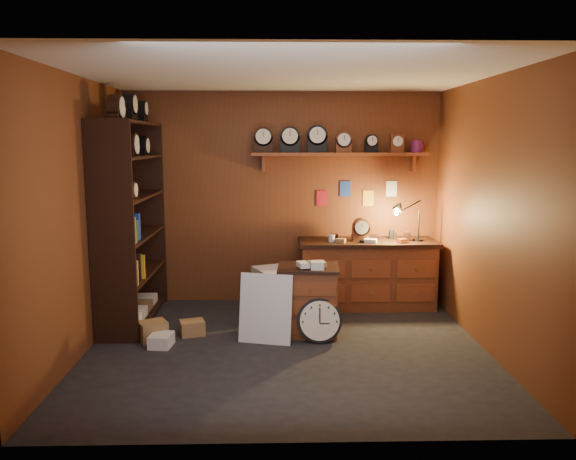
# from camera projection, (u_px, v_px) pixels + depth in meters

# --- Properties ---
(floor) EXTENTS (4.00, 4.00, 0.00)m
(floor) POSITION_uv_depth(u_px,v_px,m) (286.00, 349.00, 5.68)
(floor) COLOR black
(floor) RESTS_ON ground
(room_shell) EXTENTS (4.02, 3.62, 2.71)m
(room_shell) POSITION_uv_depth(u_px,v_px,m) (291.00, 178.00, 5.52)
(room_shell) COLOR brown
(room_shell) RESTS_ON ground
(shelving_unit) EXTENTS (0.47, 1.60, 2.58)m
(shelving_unit) POSITION_uv_depth(u_px,v_px,m) (128.00, 214.00, 6.41)
(shelving_unit) COLOR black
(shelving_unit) RESTS_ON ground
(workbench) EXTENTS (1.72, 0.66, 1.36)m
(workbench) POSITION_uv_depth(u_px,v_px,m) (367.00, 270.00, 7.09)
(workbench) COLOR brown
(workbench) RESTS_ON ground
(low_cabinet) EXTENTS (0.69, 0.59, 0.83)m
(low_cabinet) POSITION_uv_depth(u_px,v_px,m) (308.00, 297.00, 6.09)
(low_cabinet) COLOR brown
(low_cabinet) RESTS_ON ground
(big_round_clock) EXTENTS (0.47, 0.16, 0.47)m
(big_round_clock) POSITION_uv_depth(u_px,v_px,m) (319.00, 321.00, 5.84)
(big_round_clock) COLOR black
(big_round_clock) RESTS_ON ground
(white_panel) EXTENTS (0.57, 0.28, 0.73)m
(white_panel) POSITION_uv_depth(u_px,v_px,m) (266.00, 342.00, 5.87)
(white_panel) COLOR silver
(white_panel) RESTS_ON ground
(mini_fridge) EXTENTS (0.72, 0.75, 0.57)m
(mini_fridge) POSITION_uv_depth(u_px,v_px,m) (281.00, 292.00, 6.74)
(mini_fridge) COLOR silver
(mini_fridge) RESTS_ON ground
(floor_box_a) EXTENTS (0.30, 0.28, 0.16)m
(floor_box_a) POSITION_uv_depth(u_px,v_px,m) (192.00, 328.00, 6.08)
(floor_box_a) COLOR #9B7243
(floor_box_a) RESTS_ON ground
(floor_box_b) EXTENTS (0.24, 0.28, 0.13)m
(floor_box_b) POSITION_uv_depth(u_px,v_px,m) (161.00, 340.00, 5.73)
(floor_box_b) COLOR white
(floor_box_b) RESTS_ON ground
(floor_box_c) EXTENTS (0.35, 0.33, 0.21)m
(floor_box_c) POSITION_uv_depth(u_px,v_px,m) (153.00, 331.00, 5.90)
(floor_box_c) COLOR #9B7243
(floor_box_c) RESTS_ON ground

